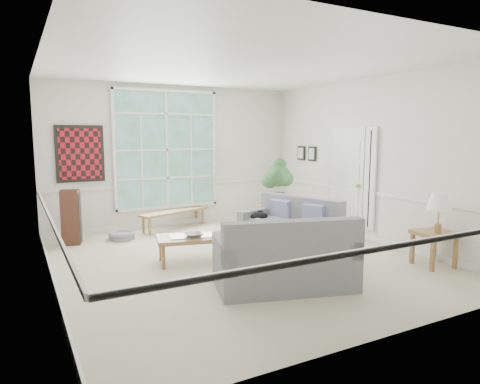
# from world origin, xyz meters

# --- Properties ---
(floor) EXTENTS (5.50, 6.00, 0.01)m
(floor) POSITION_xyz_m (0.00, 0.00, -0.01)
(floor) COLOR beige
(floor) RESTS_ON ground
(ceiling) EXTENTS (5.50, 6.00, 0.02)m
(ceiling) POSITION_xyz_m (0.00, 0.00, 3.00)
(ceiling) COLOR white
(ceiling) RESTS_ON ground
(wall_back) EXTENTS (5.50, 0.02, 3.00)m
(wall_back) POSITION_xyz_m (0.00, 3.00, 1.50)
(wall_back) COLOR silver
(wall_back) RESTS_ON ground
(wall_front) EXTENTS (5.50, 0.02, 3.00)m
(wall_front) POSITION_xyz_m (0.00, -3.00, 1.50)
(wall_front) COLOR silver
(wall_front) RESTS_ON ground
(wall_left) EXTENTS (0.02, 6.00, 3.00)m
(wall_left) POSITION_xyz_m (-2.75, 0.00, 1.50)
(wall_left) COLOR silver
(wall_left) RESTS_ON ground
(wall_right) EXTENTS (0.02, 6.00, 3.00)m
(wall_right) POSITION_xyz_m (2.75, 0.00, 1.50)
(wall_right) COLOR silver
(wall_right) RESTS_ON ground
(window_back) EXTENTS (2.30, 0.08, 2.40)m
(window_back) POSITION_xyz_m (-0.20, 2.96, 1.65)
(window_back) COLOR white
(window_back) RESTS_ON wall_back
(entry_door) EXTENTS (0.08, 0.90, 2.10)m
(entry_door) POSITION_xyz_m (2.71, 0.60, 1.05)
(entry_door) COLOR white
(entry_door) RESTS_ON floor
(door_sidelight) EXTENTS (0.08, 0.26, 1.90)m
(door_sidelight) POSITION_xyz_m (2.71, -0.03, 1.15)
(door_sidelight) COLOR white
(door_sidelight) RESTS_ON wall_right
(wall_art) EXTENTS (0.90, 0.06, 1.10)m
(wall_art) POSITION_xyz_m (-1.95, 2.95, 1.60)
(wall_art) COLOR #5F0E17
(wall_art) RESTS_ON wall_back
(wall_frame_near) EXTENTS (0.04, 0.26, 0.32)m
(wall_frame_near) POSITION_xyz_m (2.71, 1.75, 1.55)
(wall_frame_near) COLOR black
(wall_frame_near) RESTS_ON wall_right
(wall_frame_far) EXTENTS (0.04, 0.26, 0.32)m
(wall_frame_far) POSITION_xyz_m (2.71, 2.15, 1.55)
(wall_frame_far) COLOR black
(wall_frame_far) RESTS_ON wall_right
(loveseat_right) EXTENTS (1.34, 1.85, 0.90)m
(loveseat_right) POSITION_xyz_m (0.98, 0.07, 0.45)
(loveseat_right) COLOR slate
(loveseat_right) RESTS_ON floor
(loveseat_front) EXTENTS (1.94, 1.36, 0.95)m
(loveseat_front) POSITION_xyz_m (-0.08, -1.36, 0.47)
(loveseat_front) COLOR slate
(loveseat_front) RESTS_ON floor
(coffee_table) EXTENTS (1.22, 0.84, 0.41)m
(coffee_table) POSITION_xyz_m (-0.71, 0.20, 0.21)
(coffee_table) COLOR olive
(coffee_table) RESTS_ON floor
(pewter_bowl) EXTENTS (0.38, 0.38, 0.09)m
(pewter_bowl) POSITION_xyz_m (-0.73, 0.13, 0.46)
(pewter_bowl) COLOR #929297
(pewter_bowl) RESTS_ON coffee_table
(window_bench) EXTENTS (1.61, 0.85, 0.37)m
(window_bench) POSITION_xyz_m (-0.17, 2.65, 0.19)
(window_bench) COLOR olive
(window_bench) RESTS_ON floor
(end_table) EXTENTS (0.59, 0.59, 0.53)m
(end_table) POSITION_xyz_m (1.65, 1.61, 0.27)
(end_table) COLOR olive
(end_table) RESTS_ON floor
(houseplant) EXTENTS (0.65, 0.65, 0.97)m
(houseplant) POSITION_xyz_m (1.71, 1.55, 1.01)
(houseplant) COLOR #2E5A2F
(houseplant) RESTS_ON end_table
(side_table) EXTENTS (0.60, 0.60, 0.53)m
(side_table) POSITION_xyz_m (2.40, -1.68, 0.27)
(side_table) COLOR olive
(side_table) RESTS_ON floor
(table_lamp) EXTENTS (0.40, 0.40, 0.59)m
(table_lamp) POSITION_xyz_m (2.36, -1.75, 0.83)
(table_lamp) COLOR silver
(table_lamp) RESTS_ON side_table
(pet_bed) EXTENTS (0.62, 0.62, 0.14)m
(pet_bed) POSITION_xyz_m (-1.37, 2.20, 0.07)
(pet_bed) COLOR slate
(pet_bed) RESTS_ON floor
(floor_speaker) EXTENTS (0.37, 0.33, 0.99)m
(floor_speaker) POSITION_xyz_m (-2.25, 2.25, 0.50)
(floor_speaker) COLOR #402116
(floor_speaker) RESTS_ON floor
(cat) EXTENTS (0.37, 0.29, 0.16)m
(cat) POSITION_xyz_m (0.70, 0.59, 0.54)
(cat) COLOR black
(cat) RESTS_ON loveseat_right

